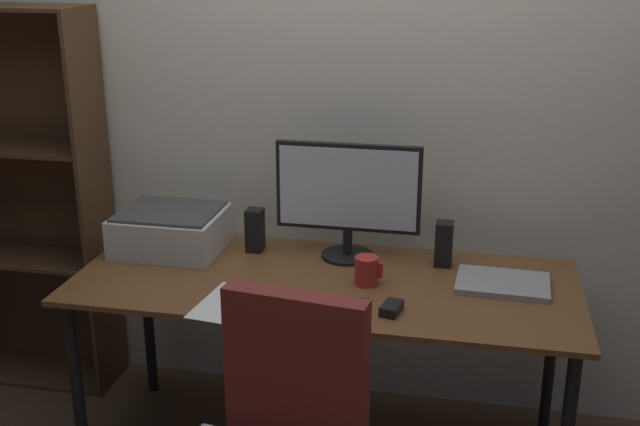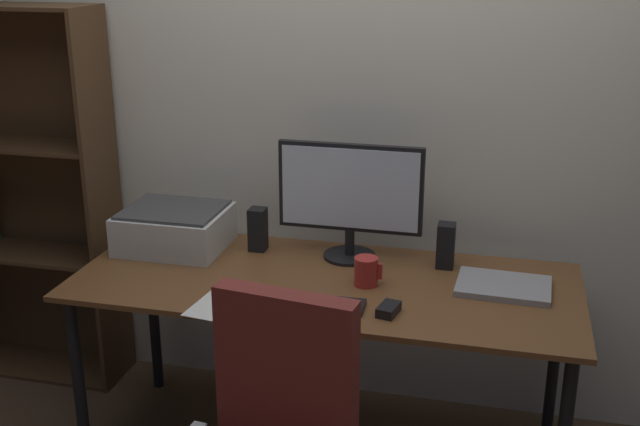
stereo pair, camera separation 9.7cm
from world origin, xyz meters
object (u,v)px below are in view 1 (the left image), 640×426
(mouse, at_px, (391,308))
(monitor, at_px, (348,194))
(speaker_left, at_px, (255,230))
(printer, at_px, (171,230))
(desk, at_px, (325,298))
(keyboard, at_px, (323,304))
(coffee_mug, at_px, (367,271))
(laptop, at_px, (503,283))
(speaker_right, at_px, (444,244))
(bookshelf, at_px, (19,203))

(mouse, bearing_deg, monitor, 128.60)
(monitor, relative_size, speaker_left, 3.21)
(mouse, relative_size, printer, 0.24)
(desk, relative_size, keyboard, 6.20)
(mouse, distance_m, coffee_mug, 0.24)
(laptop, bearing_deg, coffee_mug, -168.11)
(laptop, relative_size, speaker_left, 1.88)
(speaker_right, relative_size, bookshelf, 0.10)
(keyboard, bearing_deg, coffee_mug, 59.87)
(keyboard, distance_m, speaker_right, 0.58)
(speaker_left, xyz_separation_m, printer, (-0.33, -0.05, -0.00))
(keyboard, distance_m, speaker_left, 0.57)
(mouse, height_order, laptop, mouse)
(coffee_mug, relative_size, speaker_right, 0.60)
(coffee_mug, bearing_deg, bookshelf, 166.52)
(speaker_right, height_order, bookshelf, bookshelf)
(monitor, relative_size, mouse, 5.69)
(desk, relative_size, speaker_left, 10.57)
(speaker_right, bearing_deg, keyboard, -130.03)
(keyboard, xyz_separation_m, laptop, (0.58, 0.29, 0.00))
(desk, bearing_deg, speaker_left, 145.59)
(speaker_left, relative_size, speaker_right, 1.00)
(keyboard, xyz_separation_m, printer, (-0.69, 0.39, 0.07))
(coffee_mug, distance_m, speaker_right, 0.34)
(keyboard, distance_m, laptop, 0.65)
(laptop, relative_size, printer, 0.80)
(monitor, height_order, keyboard, monitor)
(monitor, height_order, speaker_right, monitor)
(keyboard, height_order, speaker_left, speaker_left)
(laptop, relative_size, speaker_right, 1.88)
(coffee_mug, height_order, speaker_left, speaker_left)
(printer, bearing_deg, speaker_left, 8.67)
(desk, bearing_deg, bookshelf, 165.46)
(monitor, bearing_deg, printer, -175.21)
(keyboard, bearing_deg, speaker_left, 127.66)
(coffee_mug, height_order, printer, printer)
(laptop, bearing_deg, speaker_right, 147.73)
(printer, bearing_deg, coffee_mug, -12.54)
(monitor, xyz_separation_m, speaker_right, (0.36, -0.01, -0.17))
(mouse, distance_m, printer, 0.99)
(coffee_mug, xyz_separation_m, speaker_right, (0.25, 0.23, 0.03))
(mouse, distance_m, laptop, 0.46)
(keyboard, height_order, laptop, laptop)
(bookshelf, bearing_deg, speaker_left, -7.76)
(monitor, height_order, printer, monitor)
(laptop, height_order, speaker_left, speaker_left)
(keyboard, relative_size, bookshelf, 0.18)
(monitor, xyz_separation_m, keyboard, (-0.00, -0.45, -0.25))
(speaker_left, relative_size, printer, 0.43)
(desk, bearing_deg, mouse, -39.33)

